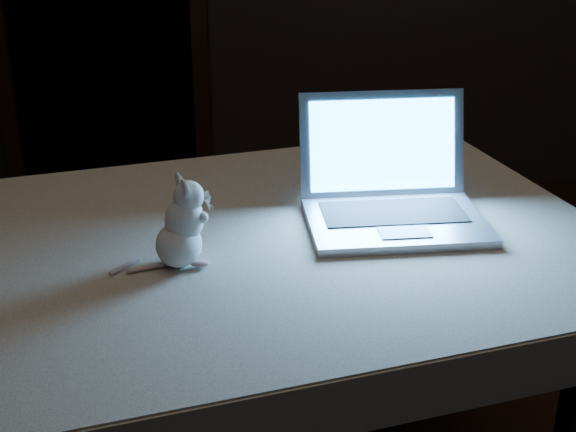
# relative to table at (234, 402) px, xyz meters

# --- Properties ---
(table) EXTENTS (1.76, 1.41, 0.82)m
(table) POSITION_rel_table_xyz_m (0.00, 0.00, 0.00)
(table) COLOR black
(table) RESTS_ON floor
(tablecloth) EXTENTS (1.80, 1.35, 0.11)m
(tablecloth) POSITION_rel_table_xyz_m (0.05, -0.03, 0.36)
(tablecloth) COLOR beige
(tablecloth) RESTS_ON table
(laptop) EXTENTS (0.43, 0.38, 0.26)m
(laptop) POSITION_rel_table_xyz_m (0.37, 0.08, 0.55)
(laptop) COLOR #A7A7AC
(laptop) RESTS_ON tablecloth
(plush_mouse) EXTENTS (0.14, 0.14, 0.19)m
(plush_mouse) POSITION_rel_table_xyz_m (-0.09, -0.11, 0.51)
(plush_mouse) COLOR white
(plush_mouse) RESTS_ON tablecloth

